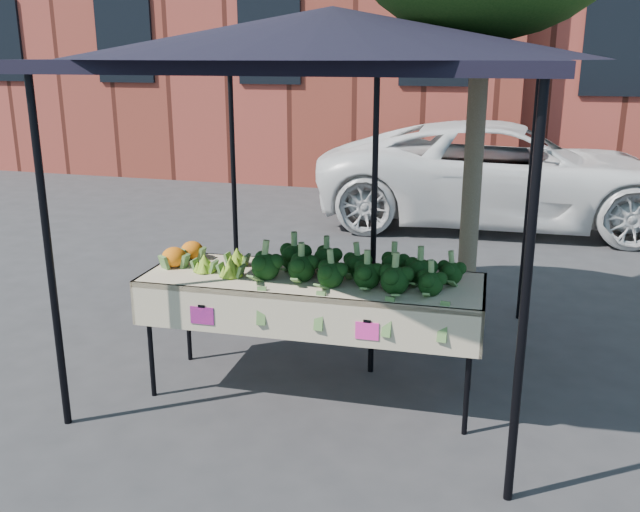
{
  "coord_description": "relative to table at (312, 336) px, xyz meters",
  "views": [
    {
      "loc": [
        1.14,
        -4.26,
        2.4
      ],
      "look_at": [
        -0.24,
        0.33,
        1.0
      ],
      "focal_mm": 38.54,
      "sensor_mm": 36.0,
      "label": 1
    }
  ],
  "objects": [
    {
      "name": "canopy",
      "position": [
        -0.01,
        0.56,
        0.92
      ],
      "size": [
        3.16,
        3.16,
        2.74
      ],
      "primitive_type": null,
      "color": "black",
      "rests_on": "ground"
    },
    {
      "name": "romanesco_cluster",
      "position": [
        -0.66,
        -0.01,
        0.54
      ],
      "size": [
        0.42,
        0.46,
        0.19
      ],
      "primitive_type": "ellipsoid",
      "color": "#AFBF34",
      "rests_on": "table"
    },
    {
      "name": "vehicle",
      "position": [
        1.11,
        5.9,
        2.24
      ],
      "size": [
        1.67,
        2.58,
        5.38
      ],
      "primitive_type": "imported",
      "rotation": [
        0.0,
        0.0,
        1.64
      ],
      "color": "white",
      "rests_on": "ground"
    },
    {
      "name": "table",
      "position": [
        0.0,
        0.0,
        0.0
      ],
      "size": [
        2.44,
        0.92,
        0.9
      ],
      "color": "beige",
      "rests_on": "ground"
    },
    {
      "name": "cauliflower_pair",
      "position": [
        -1.03,
        0.07,
        0.53
      ],
      "size": [
        0.22,
        0.42,
        0.17
      ],
      "primitive_type": "ellipsoid",
      "color": "orange",
      "rests_on": "table"
    },
    {
      "name": "street_tree",
      "position": [
        0.98,
        1.2,
        1.75
      ],
      "size": [
        2.23,
        2.23,
        4.4
      ],
      "primitive_type": null,
      "color": "#1E4C14",
      "rests_on": "ground"
    },
    {
      "name": "ground",
      "position": [
        0.24,
        -0.13,
        -0.45
      ],
      "size": [
        90.0,
        90.0,
        0.0
      ],
      "primitive_type": "plane",
      "color": "#2B2B2E"
    },
    {
      "name": "broccoli_heap",
      "position": [
        0.33,
        0.03,
        0.57
      ],
      "size": [
        1.46,
        0.56,
        0.24
      ],
      "primitive_type": "ellipsoid",
      "color": "black",
      "rests_on": "table"
    }
  ]
}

